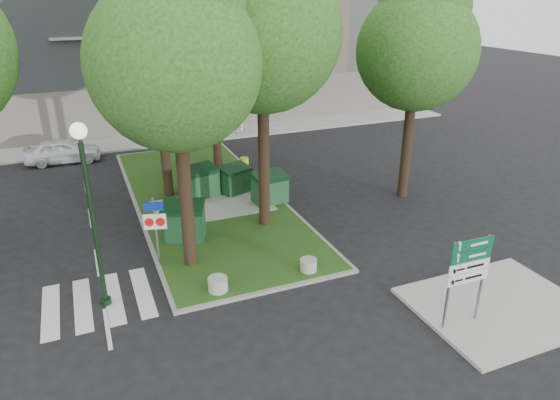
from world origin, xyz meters
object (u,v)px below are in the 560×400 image
tree_median_near_left (176,47)px  tree_median_near_right (264,17)px  dumpster_c (235,179)px  tree_median_far (211,1)px  tree_median_mid (156,39)px  dumpster_b (200,182)px  street_lamp (89,197)px  dumpster_d (270,188)px  bollard_right (309,265)px  dumpster_a (184,221)px  car_silver (211,125)px  directional_sign (468,268)px  litter_bin (244,165)px  bollard_mid (188,226)px  tree_street_right (419,38)px  traffic_sign_pole (155,223)px  car_white (63,151)px  bollard_left (218,284)px

tree_median_near_left → tree_median_near_right: tree_median_near_right is taller
dumpster_c → tree_median_far: bearing=65.5°
tree_median_mid → dumpster_b: 6.34m
dumpster_c → street_lamp: 9.80m
dumpster_d → bollard_right: 6.06m
tree_median_mid → dumpster_b: (1.25, -0.74, -6.18)m
tree_median_near_left → dumpster_a: 6.77m
dumpster_c → car_silver: size_ratio=0.41×
dumpster_c → directional_sign: size_ratio=0.61×
tree_median_near_left → dumpster_d: tree_median_near_left is taller
tree_median_near_right → litter_bin: (1.11, 6.00, -7.48)m
dumpster_b → bollard_mid: size_ratio=2.85×
tree_median_near_right → dumpster_c: tree_median_near_right is taller
tree_median_far → bollard_right: size_ratio=20.85×
tree_street_right → dumpster_a: bearing=-176.6°
tree_median_near_left → tree_median_mid: bearing=85.6°
litter_bin → street_lamp: bearing=-129.3°
traffic_sign_pole → car_white: 13.54m
bollard_right → tree_median_near_left: bearing=149.3°
traffic_sign_pole → directional_sign: size_ratio=0.95×
dumpster_a → dumpster_b: (1.60, 3.88, -0.01)m
car_white → dumpster_a: bearing=-157.1°
bollard_left → litter_bin: litter_bin is taller
tree_median_far → dumpster_d: tree_median_far is taller
dumpster_d → car_white: 12.84m
tree_median_near_right → traffic_sign_pole: bearing=-161.2°
dumpster_a → bollard_left: bearing=-67.0°
dumpster_c → bollard_mid: dumpster_c is taller
tree_median_mid → dumpster_b: bearing=-30.5°
bollard_right → car_white: (-7.44, 15.69, 0.35)m
bollard_left → litter_bin: bearing=66.8°
tree_median_mid → dumpster_b: tree_median_mid is taller
dumpster_a → car_white: size_ratio=0.47×
dumpster_c → car_silver: (1.67, 10.41, -0.08)m
dumpster_c → litter_bin: size_ratio=2.09×
car_white → directional_sign: bearing=-149.4°
dumpster_b → dumpster_a: bearing=-126.2°
tree_median_near_left → traffic_sign_pole: 5.81m
tree_street_right → car_silver: 15.89m
car_white → tree_median_far: bearing=-114.7°
tree_median_near_left → tree_median_near_right: bearing=29.7°
dumpster_a → tree_street_right: bearing=24.0°
bollard_left → traffic_sign_pole: 3.14m
tree_median_near_left → bollard_right: tree_median_near_left is taller
dumpster_b → street_lamp: (-4.76, -7.07, 2.76)m
tree_median_mid → dumpster_c: 6.92m
tree_median_mid → car_white: (-4.48, 7.13, -6.31)m
tree_street_right → dumpster_d: 8.81m
tree_median_near_left → dumpster_d: (4.41, 3.91, -6.54)m
bollard_left → car_white: bearing=105.3°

